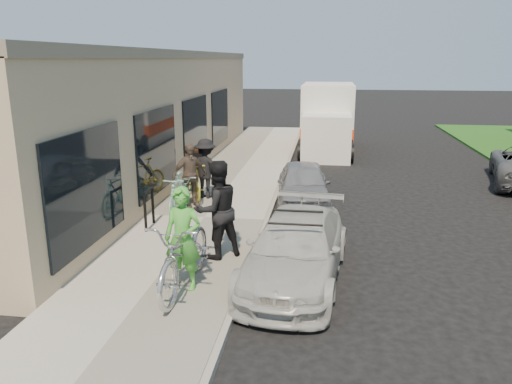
{
  "coord_description": "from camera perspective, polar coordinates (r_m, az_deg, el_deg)",
  "views": [
    {
      "loc": [
        0.92,
        -8.55,
        3.97
      ],
      "look_at": [
        -0.59,
        2.24,
        1.05
      ],
      "focal_mm": 35.0,
      "sensor_mm": 36.0,
      "label": 1
    }
  ],
  "objects": [
    {
      "name": "cruiser_bike_c",
      "position": [
        14.1,
        -7.1,
        1.43
      ],
      "size": [
        1.2,
        1.85,
        1.08
      ],
      "primitive_type": "imported",
      "rotation": [
        0.0,
        0.0,
        0.42
      ],
      "color": "gold",
      "rests_on": "sidewalk"
    },
    {
      "name": "sedan_white",
      "position": [
        9.22,
        4.59,
        -6.51
      ],
      "size": [
        2.09,
        4.26,
        1.23
      ],
      "rotation": [
        0.0,
        0.0,
        -0.1
      ],
      "color": "#BBBBB6",
      "rests_on": "ground"
    },
    {
      "name": "storefront",
      "position": [
        17.75,
        -12.53,
        8.68
      ],
      "size": [
        3.6,
        20.0,
        4.22
      ],
      "color": "tan",
      "rests_on": "ground"
    },
    {
      "name": "curb",
      "position": [
        12.27,
        1.14,
        -3.55
      ],
      "size": [
        0.12,
        34.0,
        0.13
      ],
      "primitive_type": "cube",
      "color": "gray",
      "rests_on": "ground"
    },
    {
      "name": "sidewalk",
      "position": [
        12.54,
        -5.92,
        -3.18
      ],
      "size": [
        3.0,
        34.0,
        0.15
      ],
      "primitive_type": "cube",
      "color": "#ABA79A",
      "rests_on": "ground"
    },
    {
      "name": "bike_rack",
      "position": [
        11.81,
        -12.15,
        -1.39
      ],
      "size": [
        0.09,
        0.66,
        0.92
      ],
      "rotation": [
        0.0,
        0.0,
        0.05
      ],
      "color": "black",
      "rests_on": "sidewalk"
    },
    {
      "name": "woman_rider",
      "position": [
        8.51,
        -8.36,
        -5.29
      ],
      "size": [
        0.69,
        0.49,
        1.78
      ],
      "primitive_type": "imported",
      "rotation": [
        0.0,
        0.0,
        -0.11
      ],
      "color": "green",
      "rests_on": "sidewalk"
    },
    {
      "name": "man_standing",
      "position": [
        9.75,
        -4.49,
        -2.01
      ],
      "size": [
        1.2,
        1.17,
        1.95
      ],
      "primitive_type": "imported",
      "rotation": [
        0.0,
        0.0,
        3.83
      ],
      "color": "black",
      "rests_on": "sidewalk"
    },
    {
      "name": "bystander_b",
      "position": [
        13.27,
        -7.6,
        1.9
      ],
      "size": [
        1.0,
        0.97,
        1.68
      ],
      "primitive_type": "imported",
      "rotation": [
        0.0,
        0.0,
        0.75
      ],
      "color": "brown",
      "rests_on": "sidewalk"
    },
    {
      "name": "ground",
      "position": [
        9.47,
        1.68,
        -9.77
      ],
      "size": [
        120.0,
        120.0,
        0.0
      ],
      "primitive_type": "plane",
      "color": "black",
      "rests_on": "ground"
    },
    {
      "name": "cruiser_bike_a",
      "position": [
        12.55,
        -8.99,
        -0.36
      ],
      "size": [
        0.64,
        1.81,
        1.07
      ],
      "primitive_type": "imported",
      "rotation": [
        0.0,
        0.0,
        0.08
      ],
      "color": "#7CB9AF",
      "rests_on": "sidewalk"
    },
    {
      "name": "bystander_a",
      "position": [
        14.07,
        -5.78,
        2.69
      ],
      "size": [
        1.19,
        0.84,
        1.68
      ],
      "primitive_type": "imported",
      "rotation": [
        0.0,
        0.0,
        2.93
      ],
      "color": "black",
      "rests_on": "sidewalk"
    },
    {
      "name": "sedan_silver",
      "position": [
        13.87,
        5.42,
        0.86
      ],
      "size": [
        1.69,
        3.61,
        1.2
      ],
      "primitive_type": "imported",
      "rotation": [
        0.0,
        0.0,
        0.08
      ],
      "color": "#96969B",
      "rests_on": "ground"
    },
    {
      "name": "cruiser_bike_b",
      "position": [
        13.57,
        -7.56,
        0.4
      ],
      "size": [
        0.6,
        1.65,
        0.86
      ],
      "primitive_type": "imported",
      "rotation": [
        0.0,
        0.0,
        0.02
      ],
      "color": "#7CB9AF",
      "rests_on": "sidewalk"
    },
    {
      "name": "sandwich_board",
      "position": [
        16.65,
        -6.9,
        3.35
      ],
      "size": [
        0.74,
        0.74,
        0.95
      ],
      "rotation": [
        0.0,
        0.0,
        0.33
      ],
      "color": "black",
      "rests_on": "sidewalk"
    },
    {
      "name": "tandem_bike",
      "position": [
        8.58,
        -8.06,
        -6.89
      ],
      "size": [
        0.95,
        2.48,
        1.28
      ],
      "primitive_type": "imported",
      "rotation": [
        0.0,
        0.0,
        -0.04
      ],
      "color": "silver",
      "rests_on": "sidewalk"
    },
    {
      "name": "moving_truck",
      "position": [
        22.47,
        8.13,
        7.98
      ],
      "size": [
        2.26,
        5.89,
        2.89
      ],
      "rotation": [
        0.0,
        0.0,
        -0.01
      ],
      "color": "white",
      "rests_on": "ground"
    }
  ]
}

